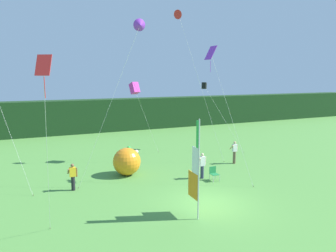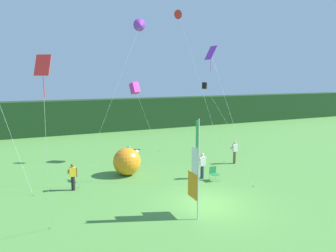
{
  "view_description": "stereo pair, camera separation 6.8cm",
  "coord_description": "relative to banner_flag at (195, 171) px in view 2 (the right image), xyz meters",
  "views": [
    {
      "loc": [
        -8.22,
        -13.62,
        6.64
      ],
      "look_at": [
        -0.54,
        3.94,
        3.59
      ],
      "focal_mm": 33.66,
      "sensor_mm": 36.0,
      "label": 1
    },
    {
      "loc": [
        -8.16,
        -13.65,
        6.64
      ],
      "look_at": [
        -0.54,
        3.94,
        3.59
      ],
      "focal_mm": 33.66,
      "sensor_mm": 36.0,
      "label": 2
    }
  ],
  "objects": [
    {
      "name": "kite_purple_diamond_5",
      "position": [
        3.66,
        4.66,
        5.4
      ],
      "size": [
        1.89,
        3.01,
        8.5
      ],
      "color": "brown",
      "rests_on": "ground"
    },
    {
      "name": "folding_chair",
      "position": [
        3.63,
        4.18,
        -1.77
      ],
      "size": [
        0.51,
        0.51,
        0.89
      ],
      "color": "#BCBCC1",
      "rests_on": "ground"
    },
    {
      "name": "person_far_left",
      "position": [
        7.2,
        6.98,
        -1.35
      ],
      "size": [
        0.55,
        0.48,
        1.73
      ],
      "color": "brown",
      "rests_on": "ground"
    },
    {
      "name": "kite_purple_delta_0",
      "position": [
        -0.67,
        5.88,
        7.29
      ],
      "size": [
        4.28,
        0.54,
        10.01
      ],
      "color": "brown",
      "rests_on": "ground"
    },
    {
      "name": "person_near_banner",
      "position": [
        3.16,
        4.85,
        -1.37
      ],
      "size": [
        0.55,
        0.48,
        1.7
      ],
      "color": "#2D334C",
      "rests_on": "ground"
    },
    {
      "name": "banner_flag",
      "position": [
        0.0,
        0.0,
        0.0
      ],
      "size": [
        0.06,
        1.03,
        4.75
      ],
      "color": "#B7B7BC",
      "rests_on": "ground"
    },
    {
      "name": "kite_red_delta_6",
      "position": [
        3.76,
        9.76,
        8.86
      ],
      "size": [
        3.32,
        2.59,
        11.59
      ],
      "color": "brown",
      "rests_on": "ground"
    },
    {
      "name": "person_mid_field",
      "position": [
        -4.87,
        5.97,
        -1.42
      ],
      "size": [
        0.55,
        0.48,
        1.61
      ],
      "color": "black",
      "rests_on": "ground"
    },
    {
      "name": "kite_magenta_box_3",
      "position": [
        0.56,
        10.92,
        3.43
      ],
      "size": [
        3.04,
        2.19,
        6.21
      ],
      "color": "brown",
      "rests_on": "ground"
    },
    {
      "name": "kite_red_diamond_1",
      "position": [
        -6.42,
        -1.36,
        4.18
      ],
      "size": [
        0.57,
        3.29,
        7.32
      ],
      "color": "brown",
      "rests_on": "ground"
    },
    {
      "name": "distant_treeline",
      "position": [
        1.36,
        25.4,
        -0.34
      ],
      "size": [
        80.0,
        2.4,
        3.88
      ],
      "primitive_type": "cube",
      "color": "#193819",
      "rests_on": "ground"
    },
    {
      "name": "inflatable_balloon",
      "position": [
        -1.15,
        7.51,
        -1.34
      ],
      "size": [
        1.87,
        1.87,
        1.92
      ],
      "color": "orange",
      "rests_on": "ground"
    },
    {
      "name": "ground_plane",
      "position": [
        1.36,
        1.15,
        -2.28
      ],
      "size": [
        120.0,
        120.0,
        0.0
      ],
      "primitive_type": "plane",
      "color": "#518E3D"
    },
    {
      "name": "kite_black_box_4",
      "position": [
        7.61,
        12.41,
        3.47
      ],
      "size": [
        2.73,
        3.24,
        6.1
      ],
      "color": "brown",
      "rests_on": "ground"
    }
  ]
}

